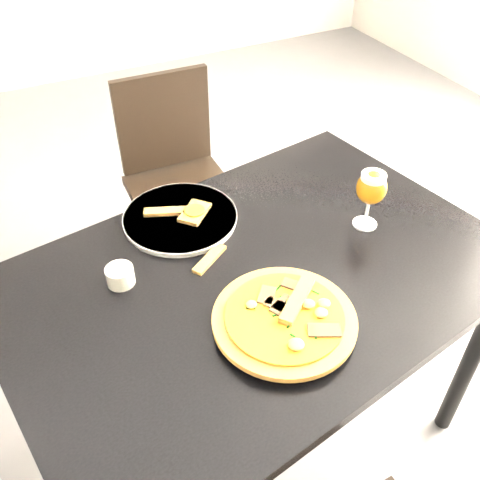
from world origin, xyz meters
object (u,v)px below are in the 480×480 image
dining_table (258,298)px  pizza (284,318)px  beer_glass (372,188)px  chair_far (177,176)px

dining_table → pizza: (-0.03, -0.17, 0.11)m
pizza → dining_table: bearing=80.1°
pizza → beer_glass: 0.43m
beer_glass → dining_table: bearing=-174.0°
pizza → beer_glass: size_ratio=1.91×
chair_far → dining_table: bearing=-95.6°
chair_far → beer_glass: beer_glass is taller
dining_table → beer_glass: beer_glass is taller
chair_far → beer_glass: bearing=-73.7°
chair_far → pizza: (-0.14, -1.05, 0.31)m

